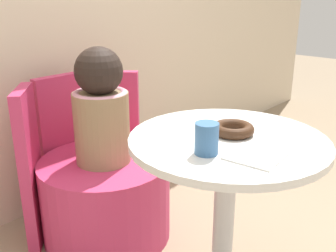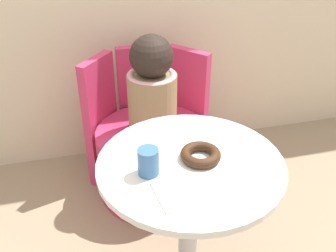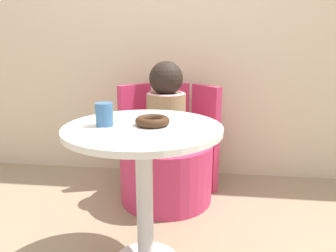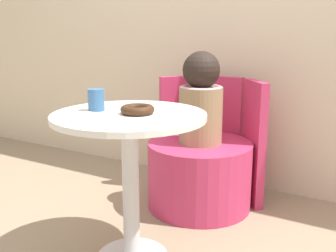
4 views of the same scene
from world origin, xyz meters
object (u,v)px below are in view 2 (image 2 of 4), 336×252
round_table (189,197)px  child_figure (152,89)px  donut (201,155)px  tub_chair (154,161)px  cup (148,162)px

round_table → child_figure: child_figure is taller
child_figure → donut: size_ratio=3.67×
tub_chair → cup: (-0.17, -0.70, 0.54)m
tub_chair → donut: bearing=-87.7°
tub_chair → cup: 0.90m
donut → cup: 0.20m
tub_chair → donut: donut is taller
child_figure → donut: child_figure is taller
cup → donut: bearing=9.9°
donut → tub_chair: bearing=92.3°
child_figure → donut: (0.03, -0.67, 0.06)m
cup → child_figure: bearing=76.7°
donut → cup: size_ratio=1.50×
round_table → child_figure: 0.69m
round_table → donut: size_ratio=4.80×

